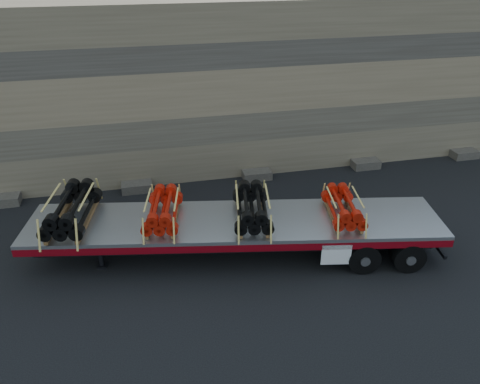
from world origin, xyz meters
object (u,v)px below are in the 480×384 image
object	(u,v)px
bundle_midfront	(163,211)
bundle_front	(72,210)
trailer	(235,237)
bundle_midrear	(252,208)
bundle_rear	(343,208)

from	to	relation	value
bundle_midfront	bundle_front	bearing A→B (deg)	180.00
trailer	bundle_midfront	distance (m)	2.42
bundle_midrear	bundle_rear	bearing A→B (deg)	0.00
bundle_front	bundle_midrear	world-z (taller)	bundle_front
bundle_midrear	bundle_rear	world-z (taller)	bundle_midrear
bundle_front	bundle_rear	distance (m)	8.30
trailer	bundle_rear	bearing A→B (deg)	-0.00
bundle_midfront	bundle_rear	xyz separation A→B (m)	(5.46, -1.02, -0.02)
bundle_front	bundle_midfront	bearing A→B (deg)	-0.00
bundle_front	bundle_rear	world-z (taller)	bundle_front
bundle_front	bundle_midrear	xyz separation A→B (m)	(5.37, -1.01, -0.05)
bundle_front	bundle_midrear	distance (m)	5.47
bundle_midfront	bundle_rear	distance (m)	5.55
bundle_midfront	bundle_rear	size ratio (longest dim) A/B	1.06
bundle_front	bundle_midfront	world-z (taller)	bundle_front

